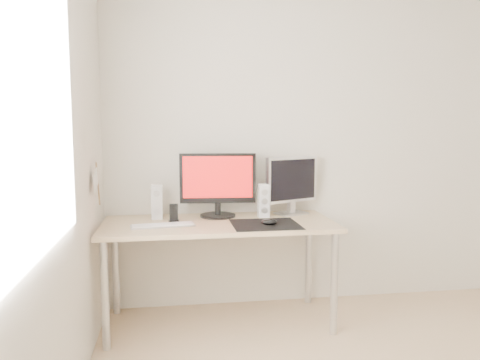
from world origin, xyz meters
TOP-DOWN VIEW (x-y plane):
  - wall_back at (0.00, 1.75)m, footprint 3.50×0.00m
  - wall_left at (-1.75, 0.00)m, footprint 0.00×3.50m
  - window_pane at (-1.74, 0.00)m, footprint 0.00×1.30m
  - mousepad at (-0.63, 1.25)m, footprint 0.45×0.40m
  - mouse at (-0.61, 1.22)m, footprint 0.11×0.06m
  - desk at (-0.93, 1.38)m, footprint 1.60×0.70m
  - main_monitor at (-0.92, 1.56)m, footprint 0.55×0.28m
  - second_monitor at (-0.36, 1.59)m, footprint 0.43×0.23m
  - speaker_left at (-1.36, 1.56)m, footprint 0.08×0.09m
  - speaker_right at (-0.59, 1.52)m, footprint 0.08×0.09m
  - keyboard at (-1.31, 1.29)m, footprint 0.43×0.17m
  - phone_dock at (-1.24, 1.40)m, footprint 0.07×0.06m
  - pennant at (-1.72, 1.24)m, footprint 0.01×0.23m

SIDE VIEW (x-z plane):
  - desk at x=-0.93m, z-range 0.29..1.02m
  - mousepad at x=-0.63m, z-range 0.73..0.73m
  - keyboard at x=-1.31m, z-range 0.73..0.75m
  - mouse at x=-0.61m, z-range 0.73..0.77m
  - phone_dock at x=-1.24m, z-range 0.70..0.84m
  - speaker_left at x=-1.36m, z-range 0.73..0.97m
  - speaker_right at x=-0.59m, z-range 0.73..0.97m
  - second_monitor at x=-0.36m, z-range 0.75..1.19m
  - main_monitor at x=-0.92m, z-range 0.75..1.22m
  - pennant at x=-1.72m, z-range 0.90..1.19m
  - wall_back at x=0.00m, z-range -0.50..3.00m
  - wall_left at x=-1.75m, z-range -0.50..3.00m
  - window_pane at x=-1.74m, z-range 0.85..2.15m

